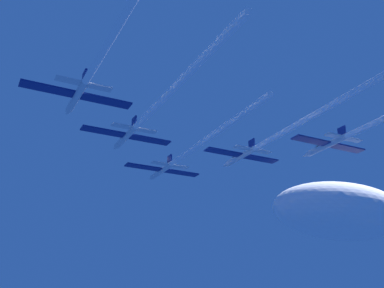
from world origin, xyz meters
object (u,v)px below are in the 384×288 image
at_px(jet_left_outer, 102,53).
at_px(jet_lead, 187,153).
at_px(jet_left_wing, 152,109).
at_px(jet_right_wing, 279,135).

bearing_deg(jet_left_outer, jet_lead, 45.71).
relative_size(jet_left_wing, jet_left_outer, 0.97).
relative_size(jet_lead, jet_right_wing, 0.98).
bearing_deg(jet_left_wing, jet_left_outer, -134.42).
distance_m(jet_right_wing, jet_left_outer, 48.27).
distance_m(jet_left_wing, jet_right_wing, 31.04).
height_order(jet_lead, jet_left_outer, jet_left_outer).
bearing_deg(jet_lead, jet_right_wing, -48.22).
relative_size(jet_lead, jet_left_outer, 0.96).
bearing_deg(jet_right_wing, jet_left_outer, -162.23).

